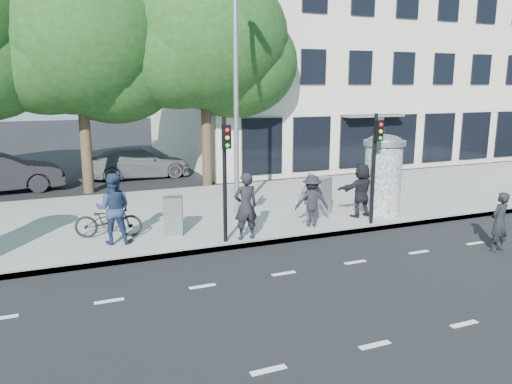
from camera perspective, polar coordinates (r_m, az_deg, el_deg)
name	(u,v)px	position (r m, az deg, el deg)	size (l,w,h in m)	color
ground	(312,296)	(10.83, 6.47, -11.75)	(120.00, 120.00, 0.00)	black
sidewalk	(207,212)	(17.38, -5.59, -2.24)	(40.00, 8.00, 0.15)	gray
curb	(250,244)	(13.80, -0.72, -6.01)	(40.00, 0.10, 0.16)	slate
lane_dash_near	(375,345)	(9.17, 13.43, -16.65)	(32.00, 0.12, 0.01)	silver
lane_dash_far	(284,273)	(11.97, 3.18, -9.28)	(32.00, 0.12, 0.01)	silver
ad_column_right	(383,173)	(16.95, 14.31, 2.13)	(1.36, 1.36, 2.65)	beige
traffic_pole_near	(225,167)	(13.30, -3.53, 2.85)	(0.22, 0.31, 3.40)	black
traffic_pole_far	(375,157)	(15.53, 13.48, 3.88)	(0.22, 0.31, 3.40)	black
street_lamp	(236,71)	(16.28, -2.24, 13.61)	(0.25, 0.93, 8.00)	slate
tree_near_left	(78,41)	(21.43, -19.63, 15.99)	(6.80, 6.80, 8.97)	#38281C
tree_center	(205,38)	(21.96, -5.89, 17.14)	(7.00, 7.00, 9.30)	#38281C
building	(328,59)	(33.26, 8.19, 14.81)	(20.30, 15.85, 12.00)	beige
ped_b	(246,206)	(13.79, -1.19, -1.63)	(0.69, 0.45, 1.88)	black
ped_c	(113,208)	(13.96, -15.99, -1.82)	(0.94, 0.73, 1.94)	#1E2E4C
ped_d	(312,201)	(15.19, 6.41, -1.01)	(1.02, 0.59, 1.58)	black
ped_e	(311,199)	(15.42, 6.29, -0.75)	(0.94, 0.53, 1.60)	gray
ped_f	(361,190)	(16.56, 11.95, 0.22)	(1.63, 0.59, 1.76)	black
man_road	(499,222)	(14.75, 26.06, -3.09)	(0.59, 0.39, 1.62)	black
bicycle	(108,220)	(14.67, -16.52, -3.12)	(1.86, 0.65, 0.98)	black
cabinet_left	(173,216)	(14.47, -9.42, -2.70)	(0.53, 0.39, 1.11)	slate
cabinet_right	(321,196)	(16.57, 7.41, -0.46)	(0.61, 0.44, 1.28)	gray
car_right	(138,163)	(24.55, -13.30, 3.24)	(4.93, 2.00, 1.43)	#5A5F62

